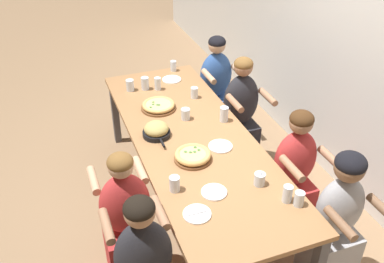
% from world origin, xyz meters
% --- Properties ---
extents(ground_plane, '(18.00, 18.00, 0.00)m').
position_xyz_m(ground_plane, '(0.00, 0.00, 0.00)').
color(ground_plane, '#896B4C').
rests_on(ground_plane, ground).
extents(restaurant_back_panel, '(10.00, 0.06, 3.20)m').
position_xyz_m(restaurant_back_panel, '(0.00, 1.50, 1.60)').
color(restaurant_back_panel, silver).
rests_on(restaurant_back_panel, ground).
extents(dining_table, '(2.70, 0.95, 0.77)m').
position_xyz_m(dining_table, '(0.00, 0.00, 0.70)').
color(dining_table, '#996B42').
rests_on(dining_table, ground).
extents(pizza_board_main, '(0.32, 0.32, 0.06)m').
position_xyz_m(pizza_board_main, '(-0.54, -0.13, 0.80)').
color(pizza_board_main, brown).
rests_on(pizza_board_main, dining_table).
extents(pizza_board_second, '(0.29, 0.29, 0.07)m').
position_xyz_m(pizza_board_second, '(0.30, -0.10, 0.81)').
color(pizza_board_second, brown).
rests_on(pizza_board_second, dining_table).
extents(skillet_bowl, '(0.34, 0.23, 0.12)m').
position_xyz_m(skillet_bowl, '(-0.12, -0.27, 0.82)').
color(skillet_bowl, black).
rests_on(skillet_bowl, dining_table).
extents(empty_plate_a, '(0.20, 0.20, 0.02)m').
position_xyz_m(empty_plate_a, '(-1.06, 0.17, 0.78)').
color(empty_plate_a, white).
rests_on(empty_plate_a, dining_table).
extents(empty_plate_b, '(0.18, 0.18, 0.02)m').
position_xyz_m(empty_plate_b, '(0.71, -0.10, 0.78)').
color(empty_plate_b, white).
rests_on(empty_plate_b, dining_table).
extents(empty_plate_c, '(0.19, 0.19, 0.02)m').
position_xyz_m(empty_plate_c, '(0.87, -0.29, 0.78)').
color(empty_plate_c, white).
rests_on(empty_plate_c, dining_table).
extents(empty_plate_d, '(0.19, 0.19, 0.02)m').
position_xyz_m(empty_plate_d, '(0.22, 0.16, 0.78)').
color(empty_plate_d, white).
rests_on(empty_plate_d, dining_table).
extents(cocktail_glass_blue, '(0.08, 0.08, 0.12)m').
position_xyz_m(cocktail_glass_blue, '(0.74, 0.24, 0.81)').
color(cocktail_glass_blue, silver).
rests_on(cocktail_glass_blue, dining_table).
extents(drinking_glass_a, '(0.07, 0.07, 0.11)m').
position_xyz_m(drinking_glass_a, '(-0.62, 0.26, 0.82)').
color(drinking_glass_a, silver).
rests_on(drinking_glass_a, dining_table).
extents(drinking_glass_b, '(0.08, 0.08, 0.10)m').
position_xyz_m(drinking_glass_b, '(-0.28, 0.04, 0.82)').
color(drinking_glass_b, silver).
rests_on(drinking_glass_b, dining_table).
extents(drinking_glass_c, '(0.08, 0.08, 0.13)m').
position_xyz_m(drinking_glass_c, '(-0.96, -0.14, 0.83)').
color(drinking_glass_c, silver).
rests_on(drinking_glass_c, dining_table).
extents(drinking_glass_d, '(0.08, 0.08, 0.11)m').
position_xyz_m(drinking_glass_d, '(-0.98, -0.29, 0.82)').
color(drinking_glass_d, silver).
rests_on(drinking_glass_d, dining_table).
extents(drinking_glass_e, '(0.07, 0.07, 0.11)m').
position_xyz_m(drinking_glass_e, '(1.02, 0.38, 0.83)').
color(drinking_glass_e, silver).
rests_on(drinking_glass_e, dining_table).
extents(drinking_glass_f, '(0.06, 0.06, 0.11)m').
position_xyz_m(drinking_glass_f, '(-1.27, 0.26, 0.82)').
color(drinking_glass_f, silver).
rests_on(drinking_glass_f, dining_table).
extents(drinking_glass_g, '(0.07, 0.07, 0.11)m').
position_xyz_m(drinking_glass_g, '(0.59, -0.35, 0.82)').
color(drinking_glass_g, silver).
rests_on(drinking_glass_g, dining_table).
extents(drinking_glass_h, '(0.07, 0.07, 0.13)m').
position_xyz_m(drinking_glass_h, '(0.96, 0.33, 0.83)').
color(drinking_glass_h, silver).
rests_on(drinking_glass_h, dining_table).
extents(drinking_glass_i, '(0.06, 0.06, 0.13)m').
position_xyz_m(drinking_glass_i, '(-0.91, -0.02, 0.83)').
color(drinking_glass_i, silver).
rests_on(drinking_glass_i, dining_table).
extents(drinking_glass_j, '(0.07, 0.07, 0.14)m').
position_xyz_m(drinking_glass_j, '(-0.14, 0.35, 0.83)').
color(drinking_glass_j, silver).
rests_on(drinking_glass_j, dining_table).
extents(diner_far_midleft, '(0.51, 0.40, 1.17)m').
position_xyz_m(diner_far_midleft, '(-0.49, 0.70, 0.53)').
color(diner_far_midleft, '#232328').
rests_on(diner_far_midleft, ground).
extents(diner_near_midright, '(0.51, 0.40, 1.13)m').
position_xyz_m(diner_near_midright, '(0.53, -0.70, 0.51)').
color(diner_near_midright, '#B22D2D').
rests_on(diner_near_midright, ground).
extents(diner_far_left, '(0.51, 0.40, 1.16)m').
position_xyz_m(diner_far_left, '(-1.12, 0.70, 0.53)').
color(diner_far_left, '#2D5193').
rests_on(diner_far_left, ground).
extents(diner_far_midright, '(0.51, 0.40, 1.14)m').
position_xyz_m(diner_far_midright, '(0.50, 0.70, 0.52)').
color(diner_far_midright, '#B22D2D').
rests_on(diner_far_midright, ground).
extents(diner_far_right, '(0.51, 0.40, 1.15)m').
position_xyz_m(diner_far_right, '(1.08, 0.70, 0.54)').
color(diner_far_right, '#99999E').
rests_on(diner_far_right, ground).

